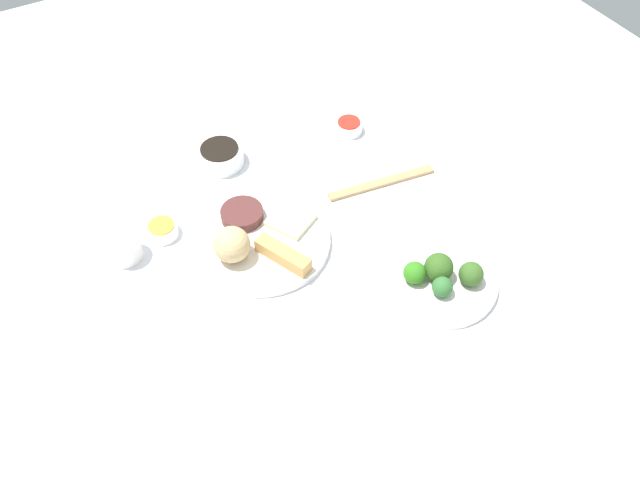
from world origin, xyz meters
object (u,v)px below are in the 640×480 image
object	(u,v)px
soy_sauce_bowl	(220,156)
sauce_ramekin_hot_mustard	(162,230)
broccoli_plate	(441,280)
teacup	(123,247)
chopsticks_pair	(382,183)
main_plate	(263,241)
sauce_ramekin_sweet_and_sour	(349,127)

from	to	relation	value
soy_sauce_bowl	sauce_ramekin_hot_mustard	bearing A→B (deg)	35.87
broccoli_plate	sauce_ramekin_hot_mustard	bearing A→B (deg)	-42.12
teacup	chopsticks_pair	size ratio (longest dim) A/B	0.28
broccoli_plate	main_plate	bearing A→B (deg)	-45.40
main_plate	teacup	distance (m)	0.26
broccoli_plate	soy_sauce_bowl	size ratio (longest dim) A/B	2.10
teacup	sauce_ramekin_hot_mustard	bearing A→B (deg)	-169.15
main_plate	teacup	world-z (taller)	teacup
soy_sauce_bowl	teacup	world-z (taller)	teacup
broccoli_plate	chopsticks_pair	world-z (taller)	broccoli_plate
chopsticks_pair	broccoli_plate	bearing A→B (deg)	80.25
teacup	chopsticks_pair	distance (m)	0.53
teacup	broccoli_plate	bearing A→B (deg)	144.28
sauce_ramekin_hot_mustard	main_plate	bearing A→B (deg)	143.61
soy_sauce_bowl	sauce_ramekin_hot_mustard	xyz separation A→B (m)	(0.18, 0.13, -0.01)
sauce_ramekin_sweet_and_sour	chopsticks_pair	distance (m)	0.18
sauce_ramekin_hot_mustard	broccoli_plate	bearing A→B (deg)	137.88
sauce_ramekin_sweet_and_sour	chopsticks_pair	world-z (taller)	sauce_ramekin_sweet_and_sour
chopsticks_pair	teacup	bearing A→B (deg)	-8.32
soy_sauce_bowl	sauce_ramekin_hot_mustard	distance (m)	0.22
broccoli_plate	chopsticks_pair	xyz separation A→B (m)	(-0.05, -0.27, -0.00)
sauce_ramekin_hot_mustard	soy_sauce_bowl	bearing A→B (deg)	-144.13
soy_sauce_bowl	sauce_ramekin_hot_mustard	size ratio (longest dim) A/B	1.61
main_plate	chopsticks_pair	size ratio (longest dim) A/B	1.10
soy_sauce_bowl	chopsticks_pair	world-z (taller)	soy_sauce_bowl
main_plate	sauce_ramekin_hot_mustard	xyz separation A→B (m)	(0.16, -0.12, 0.00)
sauce_ramekin_sweet_and_sour	teacup	distance (m)	0.56
broccoli_plate	sauce_ramekin_sweet_and_sour	xyz separation A→B (m)	(-0.07, -0.44, 0.01)
main_plate	sauce_ramekin_sweet_and_sour	bearing A→B (deg)	-147.29
soy_sauce_bowl	broccoli_plate	bearing A→B (deg)	113.85
soy_sauce_bowl	chopsticks_pair	distance (m)	0.34
sauce_ramekin_sweet_and_sour	teacup	world-z (taller)	teacup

